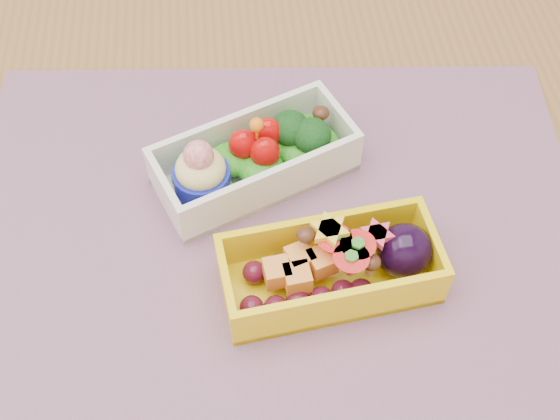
{
  "coord_description": "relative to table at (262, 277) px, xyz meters",
  "views": [
    {
      "loc": [
        -0.02,
        -0.38,
        1.31
      ],
      "look_at": [
        0.02,
        -0.01,
        0.79
      ],
      "focal_mm": 45.55,
      "sensor_mm": 36.0,
      "label": 1
    }
  ],
  "objects": [
    {
      "name": "bento_white",
      "position": [
        -0.0,
        0.06,
        0.13
      ],
      "size": [
        0.21,
        0.15,
        0.08
      ],
      "rotation": [
        0.0,
        0.0,
        0.39
      ],
      "color": "white",
      "rests_on": "placemat"
    },
    {
      "name": "table",
      "position": [
        0.0,
        0.0,
        0.0
      ],
      "size": [
        1.2,
        0.8,
        0.75
      ],
      "color": "brown",
      "rests_on": "ground"
    },
    {
      "name": "placemat",
      "position": [
        0.01,
        -0.02,
        0.1
      ],
      "size": [
        0.63,
        0.51,
        0.0
      ],
      "primitive_type": "cube",
      "rotation": [
        0.0,
        0.0,
        -0.09
      ],
      "color": "#865C72",
      "rests_on": "table"
    },
    {
      "name": "bento_yellow",
      "position": [
        0.06,
        -0.07,
        0.13
      ],
      "size": [
        0.2,
        0.11,
        0.06
      ],
      "rotation": [
        0.0,
        0.0,
        0.12
      ],
      "color": "yellow",
      "rests_on": "placemat"
    }
  ]
}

